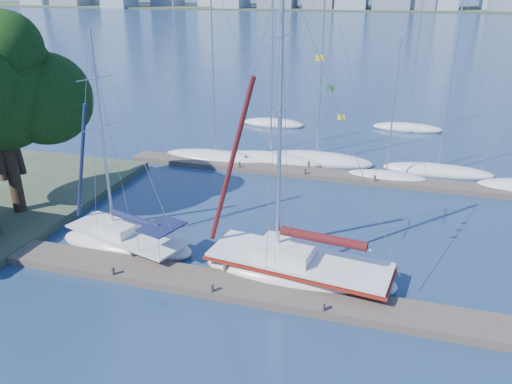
% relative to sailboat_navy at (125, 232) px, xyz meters
% --- Properties ---
extents(ground, '(700.00, 700.00, 0.00)m').
position_rel_sailboat_navy_xyz_m(ground, '(6.09, -2.21, -0.96)').
color(ground, navy).
rests_on(ground, ground).
extents(near_dock, '(26.00, 2.00, 0.40)m').
position_rel_sailboat_navy_xyz_m(near_dock, '(6.09, -2.21, -0.76)').
color(near_dock, '#483F35').
rests_on(near_dock, ground).
extents(far_dock, '(30.00, 1.80, 0.36)m').
position_rel_sailboat_navy_xyz_m(far_dock, '(8.09, 13.79, -0.78)').
color(far_dock, '#483F35').
rests_on(far_dock, ground).
extents(far_shore, '(800.00, 100.00, 1.50)m').
position_rel_sailboat_navy_xyz_m(far_shore, '(6.09, 317.79, -0.96)').
color(far_shore, '#38472D').
rests_on(far_shore, ground).
extents(sailboat_navy, '(7.96, 4.56, 11.78)m').
position_rel_sailboat_navy_xyz_m(sailboat_navy, '(0.00, 0.00, 0.00)').
color(sailboat_navy, silver).
rests_on(sailboat_navy, ground).
extents(sailboat_maroon, '(9.63, 4.21, 14.64)m').
position_rel_sailboat_navy_xyz_m(sailboat_maroon, '(9.43, -0.32, 0.11)').
color(sailboat_maroon, silver).
rests_on(sailboat_maroon, ground).
extents(bg_boat_0, '(9.03, 5.41, 15.00)m').
position_rel_sailboat_navy_xyz_m(bg_boat_0, '(-0.56, 14.99, -0.68)').
color(bg_boat_0, silver).
rests_on(bg_boat_0, ground).
extents(bg_boat_1, '(8.68, 4.14, 15.13)m').
position_rel_sailboat_navy_xyz_m(bg_boat_1, '(3.82, 15.76, -0.67)').
color(bg_boat_1, silver).
rests_on(bg_boat_1, ground).
extents(bg_boat_2, '(9.21, 5.50, 14.92)m').
position_rel_sailboat_navy_xyz_m(bg_boat_2, '(7.34, 16.78, -0.67)').
color(bg_boat_2, silver).
rests_on(bg_boat_2, ground).
extents(bg_boat_3, '(6.20, 4.08, 10.27)m').
position_rel_sailboat_navy_xyz_m(bg_boat_3, '(12.83, 14.39, -0.74)').
color(bg_boat_3, silver).
rests_on(bg_boat_3, ground).
extents(bg_boat_4, '(8.29, 3.94, 13.08)m').
position_rel_sailboat_navy_xyz_m(bg_boat_4, '(16.47, 16.85, -0.72)').
color(bg_boat_4, silver).
rests_on(bg_boat_4, ground).
extents(bg_boat_6, '(6.59, 3.75, 11.45)m').
position_rel_sailboat_navy_xyz_m(bg_boat_6, '(1.15, 26.87, -0.72)').
color(bg_boat_6, silver).
rests_on(bg_boat_6, ground).
extents(bg_boat_7, '(6.89, 3.79, 12.58)m').
position_rel_sailboat_navy_xyz_m(bg_boat_7, '(14.14, 28.92, -0.72)').
color(bg_boat_7, silver).
rests_on(bg_boat_7, ground).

